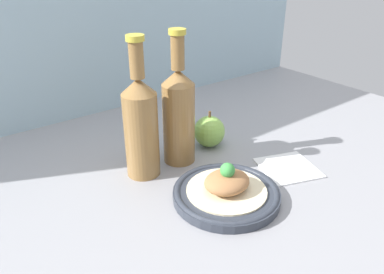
% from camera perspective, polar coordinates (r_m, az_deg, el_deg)
% --- Properties ---
extents(ground_plane, '(1.80, 1.10, 0.04)m').
position_cam_1_polar(ground_plane, '(0.85, -0.61, -8.97)').
color(ground_plane, gray).
extents(plate, '(0.23, 0.23, 0.02)m').
position_cam_1_polar(plate, '(0.80, 5.26, -8.58)').
color(plate, '#2D333D').
rests_on(plate, ground_plane).
extents(plated_food, '(0.17, 0.17, 0.07)m').
position_cam_1_polar(plated_food, '(0.79, 5.34, -7.01)').
color(plated_food, beige).
rests_on(plated_food, plate).
extents(cider_bottle_left, '(0.08, 0.08, 0.32)m').
position_cam_1_polar(cider_bottle_left, '(0.84, -7.81, 1.94)').
color(cider_bottle_left, olive).
rests_on(cider_bottle_left, ground_plane).
extents(cider_bottle_right, '(0.08, 0.08, 0.32)m').
position_cam_1_polar(cider_bottle_right, '(0.89, -2.05, 3.65)').
color(cider_bottle_right, olive).
rests_on(cider_bottle_right, ground_plane).
extents(apple, '(0.08, 0.08, 0.10)m').
position_cam_1_polar(apple, '(0.99, 2.65, 0.87)').
color(apple, '#84B74C').
rests_on(apple, ground_plane).
extents(napkin, '(0.16, 0.16, 0.01)m').
position_cam_1_polar(napkin, '(0.93, 14.44, -4.47)').
color(napkin, white).
rests_on(napkin, ground_plane).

